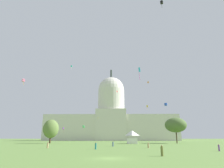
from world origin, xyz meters
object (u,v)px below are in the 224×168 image
at_px(kite_orange_high, 148,82).
at_px(kite_black_high, 162,2).
at_px(kite_red_high, 117,91).
at_px(capitol_building, 111,119).
at_px(person_olive_mid_left, 162,151).
at_px(tree_west_near, 51,129).
at_px(person_teal_near_tent, 96,146).
at_px(kite_cyan_mid, 139,71).
at_px(person_denim_back_right, 113,144).
at_px(kite_gold_mid, 147,107).
at_px(tree_east_mid, 176,125).
at_px(kite_blue_low, 166,104).
at_px(kite_pink_mid, 24,80).
at_px(kite_turquoise_high, 71,66).
at_px(kite_green_low, 84,127).
at_px(person_purple_lawn_far_left, 219,148).
at_px(event_tent, 132,137).
at_px(person_tan_edge_east, 48,145).
at_px(kite_violet_low, 63,128).
at_px(person_tan_back_center, 148,146).
at_px(kite_yellow_mid, 98,118).

xyz_separation_m(kite_orange_high, kite_black_high, (-4.46, -69.46, 14.76)).
distance_m(kite_red_high, kite_black_high, 96.14).
relative_size(capitol_building, person_olive_mid_left, 71.22).
distance_m(capitol_building, kite_orange_high, 61.64).
relative_size(tree_west_near, person_teal_near_tent, 6.87).
relative_size(person_olive_mid_left, kite_orange_high, 1.21).
relative_size(person_teal_near_tent, person_olive_mid_left, 1.00).
bearing_deg(kite_red_high, kite_cyan_mid, 106.08).
xyz_separation_m(person_denim_back_right, kite_red_high, (1.82, 94.64, 40.03)).
distance_m(person_denim_back_right, kite_black_high, 59.75).
xyz_separation_m(person_olive_mid_left, kite_gold_mid, (11.66, 86.28, 20.47)).
height_order(kite_orange_high, kite_black_high, kite_black_high).
distance_m(tree_east_mid, kite_blue_low, 25.43).
bearing_deg(kite_pink_mid, kite_black_high, -135.72).
bearing_deg(kite_red_high, kite_turquoise_high, 81.87).
relative_size(person_denim_back_right, kite_blue_low, 1.24).
height_order(capitol_building, kite_red_high, capitol_building).
distance_m(kite_gold_mid, kite_green_low, 41.60).
bearing_deg(kite_cyan_mid, person_purple_lawn_far_left, 30.73).
xyz_separation_m(person_teal_near_tent, kite_red_high, (5.88, 110.91, 40.02)).
distance_m(event_tent, tree_west_near, 41.54).
xyz_separation_m(person_tan_edge_east, kite_blue_low, (40.06, 24.69, 15.52)).
xyz_separation_m(kite_orange_high, kite_violet_low, (-59.77, -3.91, -33.43)).
bearing_deg(event_tent, person_denim_back_right, -100.74).
bearing_deg(kite_cyan_mid, kite_gold_mid, 141.76).
xyz_separation_m(tree_west_near, person_teal_near_tent, (28.36, -50.01, -6.35)).
relative_size(person_tan_edge_east, kite_turquoise_high, 0.79).
xyz_separation_m(person_tan_edge_east, person_teal_near_tent, (14.06, -5.38, 0.06)).
height_order(person_teal_near_tent, kite_cyan_mid, kite_cyan_mid).
bearing_deg(person_denim_back_right, tree_west_near, -56.78).
relative_size(capitol_building, person_tan_back_center, 82.02).
xyz_separation_m(person_denim_back_right, kite_yellow_mid, (-13.79, 91.76, 17.64)).
bearing_deg(tree_west_near, person_denim_back_right, -46.15).
relative_size(person_tan_edge_east, kite_yellow_mid, 0.72).
distance_m(person_purple_lawn_far_left, kite_cyan_mid, 27.99).
distance_m(person_olive_mid_left, kite_gold_mid, 89.44).
distance_m(person_purple_lawn_far_left, kite_green_low, 71.25).
height_order(tree_west_near, kite_orange_high, kite_orange_high).
distance_m(person_tan_edge_east, person_purple_lawn_far_left, 43.29).
bearing_deg(kite_green_low, event_tent, 110.15).
distance_m(kite_cyan_mid, kite_blue_low, 30.45).
distance_m(kite_orange_high, kite_violet_low, 68.60).
bearing_deg(kite_violet_low, event_tent, 170.77).
xyz_separation_m(person_tan_edge_east, kite_violet_low, (-16.92, 78.12, 8.04)).
bearing_deg(capitol_building, kite_turquoise_high, -101.72).
relative_size(person_denim_back_right, kite_violet_low, 0.54).
bearing_deg(person_denim_back_right, kite_yellow_mid, -92.08).
bearing_deg(event_tent, person_tan_edge_east, -117.76).
distance_m(kite_green_low, kite_violet_low, 36.21).
distance_m(kite_yellow_mid, kite_black_high, 103.73).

